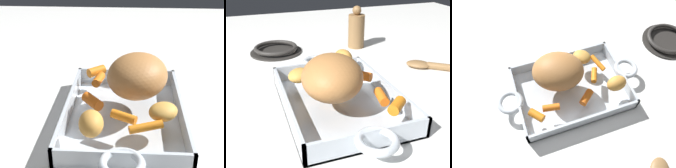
% 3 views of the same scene
% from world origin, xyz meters
% --- Properties ---
extents(ground_plane, '(1.95, 1.95, 0.00)m').
position_xyz_m(ground_plane, '(0.00, 0.00, 0.00)').
color(ground_plane, white).
extents(roasting_dish, '(0.42, 0.23, 0.04)m').
position_xyz_m(roasting_dish, '(0.00, 0.00, 0.01)').
color(roasting_dish, silver).
rests_on(roasting_dish, ground_plane).
extents(pork_roast, '(0.17, 0.15, 0.08)m').
position_xyz_m(pork_roast, '(0.03, -0.02, 0.08)').
color(pork_roast, '#B4763F').
rests_on(pork_roast, roasting_dish).
extents(baby_carrot_long, '(0.03, 0.05, 0.02)m').
position_xyz_m(baby_carrot_long, '(-0.07, -0.00, 0.05)').
color(baby_carrot_long, orange).
rests_on(baby_carrot_long, roasting_dish).
extents(baby_carrot_northeast, '(0.03, 0.06, 0.02)m').
position_xyz_m(baby_carrot_northeast, '(-0.10, -0.04, 0.05)').
color(baby_carrot_northeast, orange).
rests_on(baby_carrot_northeast, roasting_dish).
extents(baby_carrot_northwest, '(0.04, 0.04, 0.02)m').
position_xyz_m(baby_carrot_northwest, '(0.12, 0.07, 0.05)').
color(baby_carrot_northwest, orange).
rests_on(baby_carrot_northwest, roasting_dish).
extents(baby_carrot_southwest, '(0.05, 0.03, 0.02)m').
position_xyz_m(baby_carrot_southwest, '(0.08, 0.06, 0.05)').
color(baby_carrot_southwest, orange).
rests_on(baby_carrot_southwest, roasting_dish).
extents(baby_carrot_center_left, '(0.05, 0.04, 0.02)m').
position_xyz_m(baby_carrot_center_left, '(-0.02, 0.06, 0.05)').
color(baby_carrot_center_left, orange).
rests_on(baby_carrot_center_left, roasting_dish).
extents(potato_whole, '(0.06, 0.05, 0.04)m').
position_xyz_m(potato_whole, '(-0.11, 0.05, 0.06)').
color(potato_whole, gold).
rests_on(potato_whole, roasting_dish).
extents(potato_halved, '(0.07, 0.07, 0.03)m').
position_xyz_m(potato_halved, '(-0.06, -0.07, 0.06)').
color(potato_halved, gold).
rests_on(potato_halved, roasting_dish).
extents(stove_burner_rear, '(0.16, 0.16, 0.02)m').
position_xyz_m(stove_burner_rear, '(-0.38, -0.08, 0.01)').
color(stove_burner_rear, '#282623').
rests_on(stove_burner_rear, ground_plane).
extents(serving_spoon, '(0.17, 0.20, 0.02)m').
position_xyz_m(serving_spoon, '(-0.09, 0.33, 0.01)').
color(serving_spoon, olive).
rests_on(serving_spoon, ground_plane).
extents(pepper_mill, '(0.05, 0.05, 0.14)m').
position_xyz_m(pepper_mill, '(-0.34, 0.18, 0.06)').
color(pepper_mill, olive).
rests_on(pepper_mill, ground_plane).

